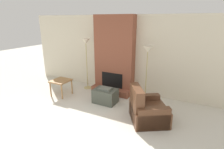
# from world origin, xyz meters

# --- Properties ---
(ground_plane) EXTENTS (24.00, 24.00, 0.00)m
(ground_plane) POSITION_xyz_m (0.00, 0.00, 0.00)
(ground_plane) COLOR beige
(wall_back) EXTENTS (7.13, 0.06, 2.60)m
(wall_back) POSITION_xyz_m (0.00, 3.40, 1.30)
(wall_back) COLOR beige
(wall_back) RESTS_ON ground_plane
(fireplace) EXTENTS (1.37, 0.63, 2.60)m
(fireplace) POSITION_xyz_m (0.00, 3.17, 1.23)
(fireplace) COLOR brown
(fireplace) RESTS_ON ground_plane
(ottoman) EXTENTS (0.69, 0.50, 0.48)m
(ottoman) POSITION_xyz_m (0.16, 2.24, 0.22)
(ottoman) COLOR #474C42
(ottoman) RESTS_ON ground_plane
(armchair) EXTENTS (1.18, 1.21, 0.91)m
(armchair) POSITION_xyz_m (1.55, 1.79, 0.28)
(armchair) COLOR brown
(armchair) RESTS_ON ground_plane
(side_table) EXTENTS (0.56, 0.57, 0.53)m
(side_table) POSITION_xyz_m (-1.42, 2.06, 0.45)
(side_table) COLOR #9E7042
(side_table) RESTS_ON ground_plane
(floor_lamp_left) EXTENTS (0.29, 0.29, 1.82)m
(floor_lamp_left) POSITION_xyz_m (-1.00, 2.99, 1.53)
(floor_lamp_left) COLOR tan
(floor_lamp_left) RESTS_ON ground_plane
(floor_lamp_right) EXTENTS (0.29, 0.29, 1.71)m
(floor_lamp_right) POSITION_xyz_m (1.19, 2.99, 1.43)
(floor_lamp_right) COLOR tan
(floor_lamp_right) RESTS_ON ground_plane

